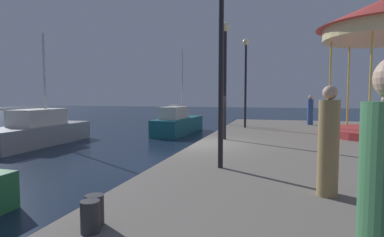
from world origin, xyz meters
TOP-DOWN VIEW (x-y plane):
  - ground_plane at (0.00, 0.00)m, footprint 120.00×120.00m
  - quay_dock at (6.09, 0.00)m, footprint 12.19×24.40m
  - sailboat_grey at (-8.98, 2.34)m, footprint 2.23×6.47m
  - sailboat_teal at (-3.54, 8.90)m, footprint 1.91×5.89m
  - lamp_post_near_edge at (1.59, -3.66)m, footprint 0.36×0.36m
  - lamp_post_mid_promenade at (0.88, 1.22)m, footprint 0.36×0.36m
  - lamp_post_far_end at (1.18, 6.10)m, footprint 0.36×0.36m
  - bollard_north at (0.67, -7.58)m, footprint 0.24×0.24m
  - bollard_center at (0.59, -7.37)m, footprint 0.24×0.24m
  - person_mid_promenade at (3.71, -5.24)m, footprint 0.34×0.34m
  - person_near_carousel at (4.73, 8.83)m, footprint 0.34×0.34m
  - person_by_the_water at (6.21, 0.47)m, footprint 0.34×0.34m

SIDE VIEW (x-z plane):
  - ground_plane at x=0.00m, z-range 0.00..0.00m
  - quay_dock at x=6.09m, z-range 0.00..0.80m
  - sailboat_grey at x=-8.98m, z-range -2.19..3.59m
  - sailboat_teal at x=-3.54m, z-range -2.13..3.54m
  - bollard_north at x=0.67m, z-range 0.80..1.20m
  - bollard_center at x=0.59m, z-range 0.80..1.20m
  - person_by_the_water at x=6.21m, z-range 0.74..2.44m
  - person_near_carousel at x=4.73m, z-range 0.74..2.50m
  - person_mid_promenade at x=3.71m, z-range 0.74..2.61m
  - lamp_post_near_edge at x=1.59m, z-range 1.60..6.06m
  - lamp_post_mid_promenade at x=0.88m, z-range 1.61..6.13m
  - lamp_post_far_end at x=1.18m, z-range 1.63..6.38m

